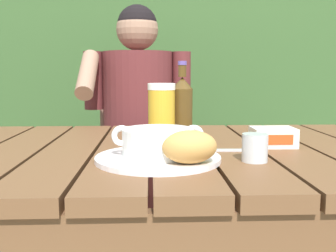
% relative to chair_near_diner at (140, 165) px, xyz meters
% --- Properties ---
extents(dining_table, '(1.34, 0.90, 0.73)m').
position_rel_chair_near_diner_xyz_m(dining_table, '(0.13, -0.89, 0.17)').
color(dining_table, brown).
rests_on(dining_table, ground_plane).
extents(hedge_backdrop, '(3.27, 0.80, 1.97)m').
position_rel_chair_near_diner_xyz_m(hedge_backdrop, '(0.24, 0.75, 0.45)').
color(hedge_backdrop, '#37572B').
rests_on(hedge_backdrop, ground_plane).
extents(chair_near_diner, '(0.43, 0.44, 0.96)m').
position_rel_chair_near_diner_xyz_m(chair_near_diner, '(0.00, 0.00, 0.00)').
color(chair_near_diner, brown).
rests_on(chair_near_diner, ground_plane).
extents(person_eating, '(0.48, 0.47, 1.24)m').
position_rel_chair_near_diner_xyz_m(person_eating, '(-0.00, -0.20, 0.26)').
color(person_eating, maroon).
rests_on(person_eating, ground_plane).
extents(serving_plate, '(0.30, 0.30, 0.01)m').
position_rel_chair_near_diner_xyz_m(serving_plate, '(0.07, -1.06, 0.27)').
color(serving_plate, white).
rests_on(serving_plate, dining_table).
extents(soup_bowl, '(0.22, 0.17, 0.07)m').
position_rel_chair_near_diner_xyz_m(soup_bowl, '(0.07, -1.06, 0.31)').
color(soup_bowl, white).
rests_on(soup_bowl, serving_plate).
extents(bread_roll, '(0.14, 0.11, 0.07)m').
position_rel_chair_near_diner_xyz_m(bread_roll, '(0.14, -1.14, 0.31)').
color(bread_roll, tan).
rests_on(bread_roll, serving_plate).
extents(beer_glass, '(0.08, 0.08, 0.18)m').
position_rel_chair_near_diner_xyz_m(beer_glass, '(0.09, -0.84, 0.35)').
color(beer_glass, gold).
rests_on(beer_glass, dining_table).
extents(beer_bottle, '(0.06, 0.06, 0.24)m').
position_rel_chair_near_diner_xyz_m(beer_bottle, '(0.15, -0.80, 0.37)').
color(beer_bottle, '#4F3715').
rests_on(beer_bottle, dining_table).
extents(water_glass_small, '(0.06, 0.06, 0.07)m').
position_rel_chair_near_diner_xyz_m(water_glass_small, '(0.30, -1.08, 0.30)').
color(water_glass_small, silver).
rests_on(water_glass_small, dining_table).
extents(butter_tub, '(0.12, 0.09, 0.05)m').
position_rel_chair_near_diner_xyz_m(butter_tub, '(0.41, -0.89, 0.29)').
color(butter_tub, white).
rests_on(butter_tub, dining_table).
extents(table_knife, '(0.15, 0.02, 0.01)m').
position_rel_chair_near_diner_xyz_m(table_knife, '(0.22, -0.96, 0.27)').
color(table_knife, silver).
rests_on(table_knife, dining_table).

